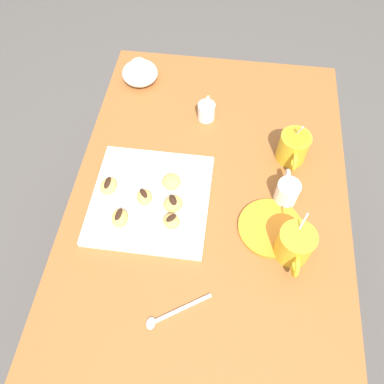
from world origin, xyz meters
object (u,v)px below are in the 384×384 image
Objects in this scene: beignet_3 at (173,204)px; beignet_2 at (144,197)px; beignet_5 at (120,218)px; pastry_plate_square at (151,199)px; beignet_1 at (109,186)px; cream_pitcher_white at (287,190)px; coffee_mug_mustard_left at (293,147)px; coffee_mug_mustard_right at (295,244)px; ice_cream_bowl at (140,72)px; saucer_orange_left at (270,228)px; beignet_0 at (171,221)px; beignet_4 at (171,182)px; chocolate_sauce_pitcher at (206,110)px; dining_table at (208,214)px.

beignet_2 is at bearing -97.78° from beignet_3.
pastry_plate_square is at bearing 142.64° from beignet_5.
beignet_3 is 0.14m from beignet_5.
beignet_2 is (0.02, 0.10, 0.00)m from beignet_1.
coffee_mug_mustard_left is at bearing 173.38° from cream_pitcher_white.
beignet_3 is (0.08, -0.29, -0.01)m from cream_pitcher_white.
ice_cream_bowl is at bearing -138.62° from coffee_mug_mustard_right.
beignet_0 is at bearing -83.58° from saucer_orange_left.
beignet_4 is at bearing -170.91° from beignet_0.
beignet_2 is at bearing -47.62° from beignet_4.
coffee_mug_mustard_right is at bearing 75.09° from beignet_3.
beignet_1 is 1.09× the size of beignet_4.
beignet_3 is at bearing 114.75° from beignet_5.
coffee_mug_mustard_right is at bearing 0.00° from coffee_mug_mustard_left.
beignet_2 is (0.01, -0.01, 0.03)m from pastry_plate_square.
chocolate_sauce_pitcher is at bearing 160.15° from pastry_plate_square.
coffee_mug_mustard_right reaches higher than saucer_orange_left.
beignet_5 is (-0.02, -0.43, -0.01)m from coffee_mug_mustard_right.
beignet_2 is at bearing -61.93° from coffee_mug_mustard_left.
coffee_mug_mustard_left reaches higher than beignet_0.
dining_table is 8.16× the size of coffee_mug_mustard_left.
beignet_4 is at bearing -108.23° from saucer_orange_left.
beignet_1 is 1.06× the size of beignet_5.
coffee_mug_mustard_left is 2.59× the size of beignet_5.
beignet_0 is at bearing 43.94° from pastry_plate_square.
ice_cream_bowl reaches higher than beignet_2.
dining_table is at bearing 144.41° from beignet_0.
chocolate_sauce_pitcher reaches higher than beignet_4.
beignet_2 is (-0.06, -0.08, 0.00)m from beignet_0.
coffee_mug_mustard_left is at bearing 122.31° from beignet_5.
cream_pitcher_white is 2.07× the size of beignet_4.
saucer_orange_left is at bearing -12.25° from coffee_mug_mustard_left.
pastry_plate_square is 0.12m from beignet_1.
beignet_0 is 0.85× the size of beignet_5.
ice_cream_bowl is 0.66m from saucer_orange_left.
beignet_0 is at bearing 65.19° from beignet_1.
pastry_plate_square is 0.39m from coffee_mug_mustard_right.
beignet_1 is (-0.01, -0.11, 0.02)m from pastry_plate_square.
beignet_5 is (0.07, -0.05, 0.00)m from beignet_2.
dining_table is 0.32m from coffee_mug_mustard_right.
cream_pitcher_white is at bearing 95.00° from beignet_1.
beignet_5 is (0.53, 0.06, -0.00)m from ice_cream_bowl.
cream_pitcher_white reaches higher than beignet_4.
beignet_1 is at bearing -78.77° from beignet_4.
ice_cream_bowl is (-0.40, -0.27, 0.17)m from dining_table.
coffee_mug_mustard_right is 0.32m from beignet_3.
beignet_5 is at bearing -59.31° from dining_table.
beignet_2 is at bearing -95.55° from saucer_orange_left.
cream_pitcher_white is 1.14× the size of chocolate_sauce_pitcher.
beignet_0 is at bearing 93.69° from beignet_5.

